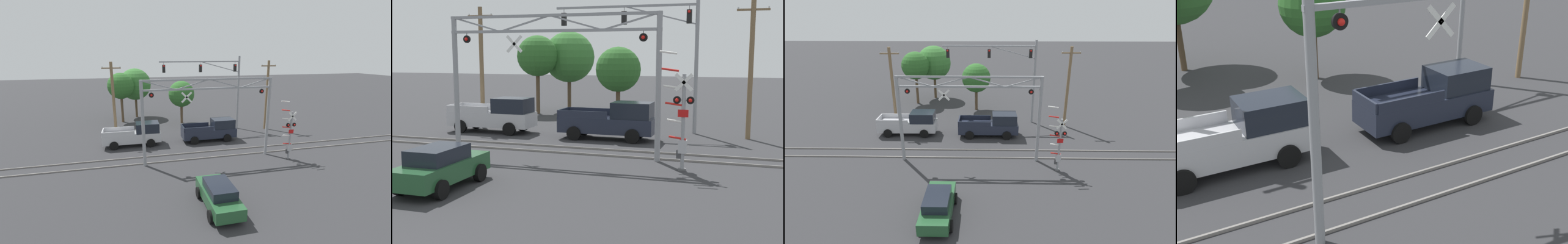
{
  "view_description": "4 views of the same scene",
  "coord_description": "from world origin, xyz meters",
  "views": [
    {
      "loc": [
        -6.03,
        -4.62,
        8.7
      ],
      "look_at": [
        -0.81,
        16.58,
        3.03
      ],
      "focal_mm": 24.0,
      "sensor_mm": 36.0,
      "label": 1
    },
    {
      "loc": [
        9.21,
        -6.9,
        4.98
      ],
      "look_at": [
        1.92,
        15.3,
        1.69
      ],
      "focal_mm": 45.0,
      "sensor_mm": 36.0,
      "label": 2
    },
    {
      "loc": [
        1.26,
        -6.5,
        11.72
      ],
      "look_at": [
        0.82,
        15.81,
        3.07
      ],
      "focal_mm": 28.0,
      "sensor_mm": 36.0,
      "label": 3
    },
    {
      "loc": [
        -9.34,
        5.55,
        7.95
      ],
      "look_at": [
        -1.93,
        18.44,
        1.52
      ],
      "focal_mm": 45.0,
      "sensor_mm": 36.0,
      "label": 4
    }
  ],
  "objects": [
    {
      "name": "pickup_truck_lead",
      "position": [
        1.84,
        20.22,
        1.08
      ],
      "size": [
        5.55,
        2.11,
        2.22
      ],
      "color": "#1E2333",
      "rests_on": "ground_plane"
    },
    {
      "name": "rail_track_near",
      "position": [
        0.0,
        15.56,
        0.05
      ],
      "size": [
        80.0,
        0.08,
        0.1
      ],
      "primitive_type": "cube",
      "color": "gray",
      "rests_on": "ground_plane"
    },
    {
      "name": "pickup_truck_following",
      "position": [
        -5.86,
        20.51,
        1.08
      ],
      "size": [
        5.49,
        2.11,
        2.22
      ],
      "color": "#B7B7BC",
      "rests_on": "ground_plane"
    },
    {
      "name": "crossing_gantry",
      "position": [
        -0.01,
        15.28,
        4.51
      ],
      "size": [
        10.9,
        0.29,
        6.86
      ],
      "color": "gray",
      "rests_on": "ground_plane"
    },
    {
      "name": "rail_track_far",
      "position": [
        0.0,
        17.0,
        0.05
      ],
      "size": [
        80.0,
        0.08,
        0.1
      ],
      "primitive_type": "cube",
      "color": "gray",
      "rests_on": "ground_plane"
    },
    {
      "name": "background_tree_beyond_span",
      "position": [
        0.12,
        27.92,
        3.8
      ],
      "size": [
        3.3,
        3.3,
        5.47
      ],
      "color": "brown",
      "rests_on": "ground_plane"
    }
  ]
}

